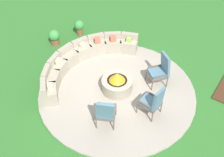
# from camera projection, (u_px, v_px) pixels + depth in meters

# --- Properties ---
(ground_plane) EXTENTS (24.00, 24.00, 0.00)m
(ground_plane) POSITION_uv_depth(u_px,v_px,m) (117.00, 91.00, 8.73)
(ground_plane) COLOR #2D6B28
(patio_circle) EXTENTS (5.16, 5.16, 0.06)m
(patio_circle) POSITION_uv_depth(u_px,v_px,m) (117.00, 90.00, 8.71)
(patio_circle) COLOR #9E9384
(patio_circle) RESTS_ON ground_plane
(fire_pit) EXTENTS (1.01, 1.01, 0.71)m
(fire_pit) POSITION_uv_depth(u_px,v_px,m) (117.00, 83.00, 8.50)
(fire_pit) COLOR #9E937F
(fire_pit) RESTS_ON patio_circle
(curved_stone_bench) EXTENTS (4.26, 1.97, 0.72)m
(curved_stone_bench) POSITION_uv_depth(u_px,v_px,m) (83.00, 59.00, 9.39)
(curved_stone_bench) COLOR #9E937F
(curved_stone_bench) RESTS_ON patio_circle
(lounge_chair_front_left) EXTENTS (0.78, 0.76, 1.11)m
(lounge_chair_front_left) POSITION_uv_depth(u_px,v_px,m) (106.00, 112.00, 7.27)
(lounge_chair_front_left) COLOR brown
(lounge_chair_front_left) RESTS_ON patio_circle
(lounge_chair_front_right) EXTENTS (0.58, 0.62, 1.09)m
(lounge_chair_front_right) POSITION_uv_depth(u_px,v_px,m) (153.00, 101.00, 7.56)
(lounge_chair_front_right) COLOR brown
(lounge_chair_front_right) RESTS_ON patio_circle
(lounge_chair_back_left) EXTENTS (0.80, 0.82, 1.17)m
(lounge_chair_back_left) POSITION_uv_depth(u_px,v_px,m) (160.00, 70.00, 8.53)
(lounge_chair_back_left) COLOR brown
(lounge_chair_back_left) RESTS_ON patio_circle
(potted_plant_1) EXTENTS (0.45, 0.45, 0.64)m
(potted_plant_1) POSITION_uv_depth(u_px,v_px,m) (54.00, 37.00, 10.43)
(potted_plant_1) COLOR brown
(potted_plant_1) RESTS_ON ground_plane
(potted_plant_2) EXTENTS (0.41, 0.41, 0.66)m
(potted_plant_2) POSITION_uv_depth(u_px,v_px,m) (79.00, 27.00, 10.92)
(potted_plant_2) COLOR brown
(potted_plant_2) RESTS_ON ground_plane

